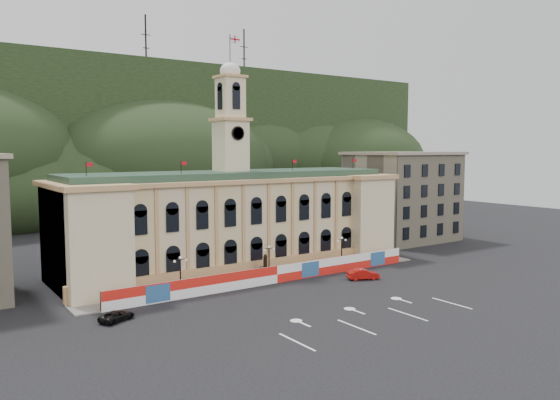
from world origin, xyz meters
TOP-DOWN VIEW (x-y plane):
  - ground at (0.00, 0.00)m, footprint 260.00×260.00m
  - lane_markings at (0.00, -5.00)m, footprint 26.00×10.00m
  - hill_ridge at (0.03, 121.99)m, footprint 230.00×80.00m
  - city_hall at (0.00, 27.63)m, footprint 56.20×17.60m
  - side_building_right at (43.00, 30.93)m, footprint 21.00×17.00m
  - hoarding_fence at (0.06, 15.07)m, footprint 50.00×0.44m
  - pavement at (0.00, 17.75)m, footprint 56.00×5.50m
  - statue at (0.00, 18.00)m, footprint 1.40×1.40m
  - lamp_left at (-14.00, 17.00)m, footprint 1.96×0.44m
  - lamp_center at (0.00, 17.00)m, footprint 1.96×0.44m
  - lamp_right at (14.00, 17.00)m, footprint 1.96×0.44m
  - red_sedan at (11.66, 9.52)m, footprint 5.03×5.92m
  - black_suv at (-24.51, 10.85)m, footprint 5.14×5.70m

SIDE VIEW (x-z plane):
  - ground at x=0.00m, z-range 0.00..0.00m
  - lane_markings at x=0.00m, z-range -0.01..0.01m
  - pavement at x=0.00m, z-range 0.00..0.16m
  - black_suv at x=-24.51m, z-range 0.00..1.18m
  - red_sedan at x=11.66m, z-range 0.00..1.56m
  - statue at x=0.00m, z-range -0.67..3.05m
  - hoarding_fence at x=0.06m, z-range 0.00..2.50m
  - lamp_left at x=-14.00m, z-range 0.50..5.65m
  - lamp_center at x=0.00m, z-range 0.50..5.65m
  - lamp_right at x=14.00m, z-range 0.50..5.65m
  - city_hall at x=0.00m, z-range -10.70..26.40m
  - side_building_right at x=43.00m, z-range 0.03..18.63m
  - hill_ridge at x=0.03m, z-range -12.52..51.48m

